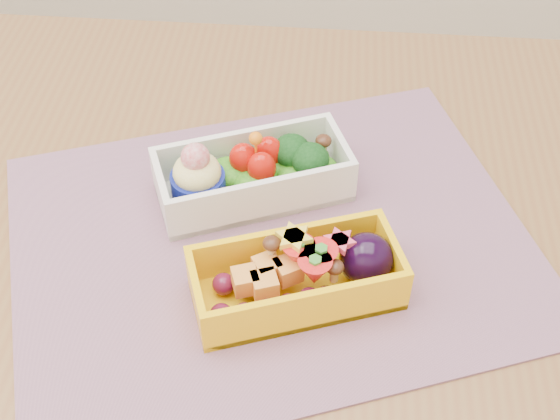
# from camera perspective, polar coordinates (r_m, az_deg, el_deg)

# --- Properties ---
(table) EXTENTS (1.20, 0.80, 0.75)m
(table) POSITION_cam_1_polar(r_m,az_deg,el_deg) (0.78, -2.63, -8.42)
(table) COLOR brown
(table) RESTS_ON ground
(placemat) EXTENTS (0.58, 0.51, 0.00)m
(placemat) POSITION_cam_1_polar(r_m,az_deg,el_deg) (0.72, -0.63, -2.40)
(placemat) COLOR gray
(placemat) RESTS_ON table
(bento_white) EXTENTS (0.21, 0.15, 0.08)m
(bento_white) POSITION_cam_1_polar(r_m,az_deg,el_deg) (0.74, -2.14, 2.75)
(bento_white) COLOR white
(bento_white) RESTS_ON placemat
(bento_yellow) EXTENTS (0.20, 0.14, 0.06)m
(bento_yellow) POSITION_cam_1_polar(r_m,az_deg,el_deg) (0.65, 1.61, -5.01)
(bento_yellow) COLOR yellow
(bento_yellow) RESTS_ON placemat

